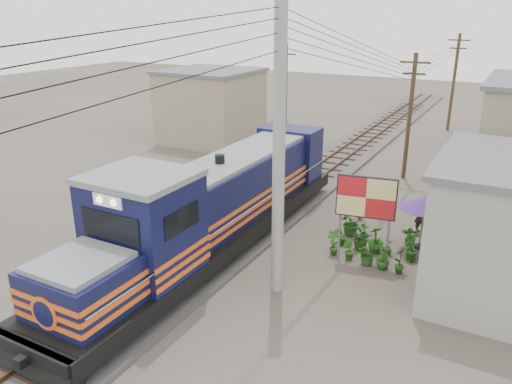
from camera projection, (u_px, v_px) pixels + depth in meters
The scene contains 14 objects.
ground at pixel (201, 260), 19.30m from camera, with size 120.00×120.00×0.00m, color #473F35.
ballast at pixel (304, 184), 27.53m from camera, with size 3.60×70.00×0.16m, color #595651.
track at pixel (304, 181), 27.47m from camera, with size 1.15×70.00×0.12m.
locomotive at pixel (212, 209), 19.39m from camera, with size 3.16×17.19×4.26m.
utility_pole_main at pixel (279, 149), 15.61m from camera, with size 0.40×0.40×10.00m.
wooden_pole_mid at pixel (410, 115), 27.59m from camera, with size 1.60×0.24×7.00m.
wooden_pole_far at pixel (454, 81), 38.93m from camera, with size 1.60×0.24×7.50m.
wooden_pole_left at pixel (286, 92), 35.15m from camera, with size 1.60×0.24×7.00m.
power_lines at pixel (294, 45), 23.80m from camera, with size 9.65×19.00×3.30m.
shophouse_left at pixel (211, 106), 36.11m from camera, with size 6.30×6.30×5.20m.
billboard at pixel (366, 200), 18.41m from camera, with size 2.20×0.48×3.42m.
market_umbrella at pixel (425, 203), 19.65m from camera, with size 2.45×2.45×2.23m.
vendor at pixel (421, 216), 21.45m from camera, with size 0.58×0.38×1.58m, color black.
plant_nursery at pixel (365, 239), 19.92m from camera, with size 3.58×3.37×1.13m.
Camera 1 is at (10.09, -14.13, 9.08)m, focal length 35.00 mm.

